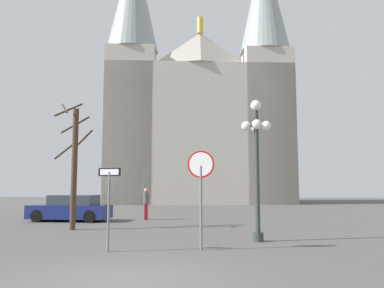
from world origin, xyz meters
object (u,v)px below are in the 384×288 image
street_lamp (257,151)px  bare_tree (74,162)px  pedestrian_walking (146,201)px  one_way_arrow_sign (109,198)px  stop_sign (201,179)px  cathedral (199,110)px  parked_car_near_navy (71,209)px

street_lamp → bare_tree: bearing=159.8°
street_lamp → pedestrian_walking: 10.15m
one_way_arrow_sign → bare_tree: 6.57m
one_way_arrow_sign → stop_sign: bearing=12.5°
cathedral → street_lamp: cathedral is taller
bare_tree → pedestrian_walking: bare_tree is taller
street_lamp → pedestrian_walking: street_lamp is taller
street_lamp → pedestrian_walking: size_ratio=2.77×
cathedral → stop_sign: cathedral is taller
parked_car_near_navy → bare_tree: bearing=-66.2°
bare_tree → parked_car_near_navy: bearing=113.8°
one_way_arrow_sign → bare_tree: (-3.38, 5.46, 1.39)m
cathedral → parked_car_near_navy: 26.09m
stop_sign → bare_tree: bearing=140.9°
one_way_arrow_sign → street_lamp: size_ratio=0.49×
one_way_arrow_sign → bare_tree: size_ratio=0.41×
stop_sign → street_lamp: (1.79, 2.01, 1.03)m
stop_sign → bare_tree: size_ratio=0.51×
stop_sign → parked_car_near_navy: size_ratio=0.69×
stop_sign → parked_car_near_navy: 11.89m
one_way_arrow_sign → parked_car_near_navy: one_way_arrow_sign is taller
cathedral → street_lamp: bearing=-81.3°
one_way_arrow_sign → parked_car_near_navy: size_ratio=0.56×
stop_sign → pedestrian_walking: bearing=111.1°
bare_tree → stop_sign: bearing=-39.1°
stop_sign → parked_car_near_navy: stop_sign is taller
pedestrian_walking → cathedral: bearing=87.2°
cathedral → one_way_arrow_sign: 34.29m
cathedral → parked_car_near_navy: bearing=-101.8°
one_way_arrow_sign → street_lamp: bearing=30.4°
stop_sign → one_way_arrow_sign: (-2.63, -0.58, -0.54)m
bare_tree → pedestrian_walking: bearing=68.4°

